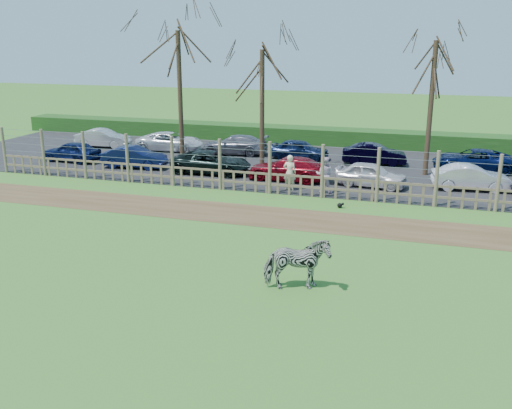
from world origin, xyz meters
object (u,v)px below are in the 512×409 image
(tree_right, at_px, (433,76))
(car_2, at_px, (211,162))
(tree_mid, at_px, (262,80))
(car_11, at_px, (374,154))
(car_0, at_px, (72,151))
(car_8, at_px, (170,142))
(car_4, at_px, (371,175))
(car_12, at_px, (473,160))
(car_9, at_px, (235,145))
(visitor_b, at_px, (324,175))
(car_7, at_px, (103,138))
(visitor_a, at_px, (290,173))
(zebra, at_px, (297,264))
(car_10, at_px, (299,149))
(tree_left, at_px, (179,66))
(crow, at_px, (340,205))
(car_3, at_px, (288,169))
(car_5, at_px, (471,178))
(car_1, at_px, (134,157))

(tree_right, height_order, car_2, tree_right)
(tree_mid, distance_m, car_11, 7.76)
(car_0, distance_m, car_8, 6.28)
(car_4, bearing_deg, car_12, -37.11)
(car_9, bearing_deg, visitor_b, 39.28)
(tree_mid, relative_size, car_7, 1.87)
(car_8, bearing_deg, visitor_a, -132.34)
(zebra, bearing_deg, car_10, -8.12)
(visitor_b, bearing_deg, car_0, -9.80)
(tree_left, xyz_separation_m, car_8, (-2.44, 3.57, -4.98))
(car_9, height_order, car_11, same)
(crow, bearing_deg, visitor_a, 142.40)
(car_11, relative_size, car_12, 0.84)
(car_10, xyz_separation_m, car_11, (4.45, -0.14, 0.00))
(zebra, bearing_deg, car_8, 14.11)
(car_4, relative_size, car_8, 0.82)
(visitor_a, bearing_deg, car_9, -53.33)
(car_3, xyz_separation_m, car_5, (8.92, 0.69, 0.00))
(car_7, bearing_deg, car_9, -93.88)
(car_4, bearing_deg, car_7, 81.24)
(visitor_b, xyz_separation_m, car_1, (-11.20, 2.14, -0.26))
(tree_left, relative_size, car_8, 1.82)
(car_2, xyz_separation_m, car_7, (-9.65, 4.94, 0.00))
(tree_mid, bearing_deg, crow, -50.93)
(car_11, bearing_deg, car_4, 177.24)
(car_0, height_order, car_1, same)
(car_5, bearing_deg, tree_left, 78.53)
(tree_left, bearing_deg, car_10, 29.06)
(car_0, distance_m, car_11, 17.77)
(crow, bearing_deg, car_5, 40.50)
(car_0, bearing_deg, car_9, 123.19)
(crow, relative_size, car_9, 0.07)
(car_11, distance_m, car_12, 5.38)
(car_8, relative_size, car_9, 1.04)
(zebra, distance_m, car_4, 12.69)
(tree_left, xyz_separation_m, car_10, (6.15, 3.42, -4.98))
(tree_mid, xyz_separation_m, car_1, (-6.74, -2.55, -4.23))
(visitor_b, relative_size, car_11, 0.47)
(car_10, bearing_deg, tree_mid, 149.29)
(tree_left, distance_m, zebra, 18.38)
(car_0, bearing_deg, car_7, -168.25)
(car_3, height_order, car_12, same)
(visitor_a, relative_size, car_1, 0.47)
(visitor_a, bearing_deg, crow, 143.33)
(car_0, relative_size, car_11, 0.97)
(car_3, bearing_deg, car_4, 90.81)
(visitor_a, height_order, car_0, visitor_a)
(car_3, distance_m, car_7, 14.94)
(tree_mid, relative_size, car_8, 1.58)
(tree_mid, relative_size, car_10, 1.94)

